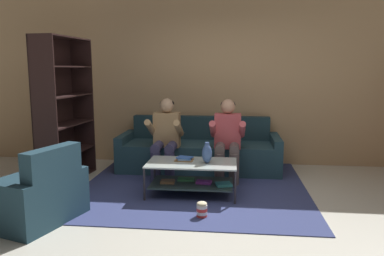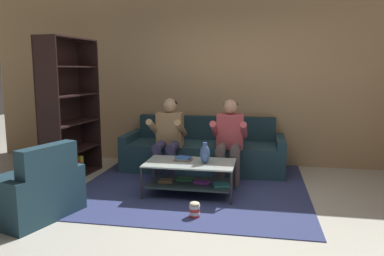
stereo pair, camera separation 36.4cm
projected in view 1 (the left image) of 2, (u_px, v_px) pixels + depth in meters
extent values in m
plane|color=beige|center=(215.00, 217.00, 4.06)|extent=(16.80, 16.80, 0.00)
cube|color=tan|center=(222.00, 77.00, 6.25)|extent=(8.40, 0.12, 2.90)
cube|color=#213D48|center=(199.00, 156.00, 5.92)|extent=(2.24, 0.87, 0.44)
cube|color=#1C343D|center=(201.00, 127.00, 6.20)|extent=(2.24, 0.18, 0.38)
cube|color=#213D48|center=(126.00, 151.00, 6.04)|extent=(0.13, 0.87, 0.56)
cube|color=#213D48|center=(275.00, 154.00, 5.79)|extent=(0.13, 0.87, 0.56)
cylinder|color=#393659|center=(156.00, 167.00, 5.25)|extent=(0.14, 0.14, 0.44)
cylinder|color=#393659|center=(170.00, 168.00, 5.23)|extent=(0.14, 0.14, 0.44)
cylinder|color=#393659|center=(158.00, 146.00, 5.38)|extent=(0.14, 0.42, 0.14)
cylinder|color=#393659|center=(171.00, 147.00, 5.36)|extent=(0.14, 0.42, 0.14)
cube|color=#A17F56|center=(167.00, 130.00, 5.54)|extent=(0.38, 0.22, 0.51)
cylinder|color=#A17F56|center=(151.00, 128.00, 5.38)|extent=(0.09, 0.49, 0.31)
cylinder|color=#A17F56|center=(179.00, 128.00, 5.34)|extent=(0.09, 0.49, 0.31)
sphere|color=tan|center=(167.00, 106.00, 5.49)|extent=(0.21, 0.21, 0.21)
ellipsoid|color=black|center=(167.00, 104.00, 5.50)|extent=(0.21, 0.21, 0.13)
cylinder|color=#5C4E4D|center=(219.00, 169.00, 5.15)|extent=(0.14, 0.14, 0.44)
cylinder|color=#5C4E4D|center=(234.00, 170.00, 5.13)|extent=(0.14, 0.14, 0.44)
cylinder|color=#5C4E4D|center=(220.00, 148.00, 5.29)|extent=(0.14, 0.42, 0.14)
cylinder|color=#5C4E4D|center=(234.00, 148.00, 5.27)|extent=(0.14, 0.42, 0.14)
cube|color=#BD4A52|center=(228.00, 131.00, 5.45)|extent=(0.38, 0.22, 0.51)
cylinder|color=#BD4A52|center=(213.00, 129.00, 5.29)|extent=(0.09, 0.49, 0.31)
cylinder|color=#BD4A52|center=(242.00, 130.00, 5.24)|extent=(0.09, 0.49, 0.31)
sphere|color=tan|center=(228.00, 106.00, 5.39)|extent=(0.21, 0.21, 0.21)
ellipsoid|color=black|center=(228.00, 105.00, 5.41)|extent=(0.21, 0.21, 0.13)
cube|color=#B5C5C0|center=(192.00, 163.00, 4.72)|extent=(1.12, 0.63, 0.02)
cube|color=#2D413F|center=(192.00, 183.00, 4.76)|extent=(1.03, 0.58, 0.02)
cylinder|color=#2E2A2E|center=(144.00, 184.00, 4.52)|extent=(0.03, 0.03, 0.42)
cylinder|color=#2E2A2E|center=(235.00, 187.00, 4.40)|extent=(0.03, 0.03, 0.42)
cylinder|color=#2E2A2E|center=(154.00, 171.00, 5.11)|extent=(0.03, 0.03, 0.42)
cylinder|color=#2E2A2E|center=(235.00, 173.00, 4.99)|extent=(0.03, 0.03, 0.42)
cube|color=#986C46|center=(168.00, 182.00, 4.75)|extent=(0.18, 0.15, 0.03)
cube|color=#3A884E|center=(186.00, 179.00, 4.86)|extent=(0.22, 0.14, 0.03)
cube|color=purple|center=(204.00, 182.00, 4.73)|extent=(0.20, 0.13, 0.03)
cube|color=teal|center=(224.00, 184.00, 4.63)|extent=(0.22, 0.21, 0.03)
cube|color=navy|center=(195.00, 182.00, 5.27)|extent=(3.00, 3.19, 0.01)
cube|color=slate|center=(195.00, 182.00, 5.27)|extent=(1.65, 1.75, 0.00)
ellipsoid|color=#38528B|center=(207.00, 154.00, 4.66)|extent=(0.13, 0.13, 0.24)
cylinder|color=#38528B|center=(207.00, 144.00, 4.64)|extent=(0.06, 0.06, 0.05)
cube|color=#9E744B|center=(184.00, 160.00, 4.80)|extent=(0.24, 0.18, 0.02)
cube|color=#6D8FB6|center=(185.00, 159.00, 4.79)|extent=(0.17, 0.15, 0.02)
cube|color=#2F59AF|center=(185.00, 157.00, 4.78)|extent=(0.22, 0.18, 0.02)
cube|color=black|center=(44.00, 114.00, 4.79)|extent=(0.36, 0.05, 2.03)
cube|color=black|center=(83.00, 106.00, 5.81)|extent=(0.36, 0.05, 2.03)
cube|color=black|center=(54.00, 110.00, 5.33)|extent=(0.11, 1.07, 2.03)
cube|color=black|center=(69.00, 178.00, 5.46)|extent=(0.44, 1.06, 0.02)
cube|color=black|center=(67.00, 152.00, 5.40)|extent=(0.44, 1.06, 0.02)
cube|color=black|center=(66.00, 124.00, 5.33)|extent=(0.44, 1.06, 0.02)
cube|color=black|center=(64.00, 96.00, 5.27)|extent=(0.44, 1.06, 0.02)
cube|color=black|center=(63.00, 67.00, 5.21)|extent=(0.44, 1.06, 0.02)
cube|color=black|center=(61.00, 38.00, 5.15)|extent=(0.44, 1.06, 0.02)
cube|color=#3A9043|center=(52.00, 179.00, 4.96)|extent=(0.25, 0.06, 0.26)
cube|color=#20242D|center=(53.00, 175.00, 5.01)|extent=(0.30, 0.07, 0.31)
cube|color=#37834A|center=(54.00, 173.00, 5.06)|extent=(0.31, 0.07, 0.34)
cube|color=#ADA83A|center=(57.00, 176.00, 5.12)|extent=(0.29, 0.07, 0.23)
cube|color=#328349|center=(61.00, 171.00, 5.17)|extent=(0.24, 0.07, 0.34)
cube|color=silver|center=(61.00, 173.00, 5.23)|extent=(0.30, 0.06, 0.25)
cube|color=gold|center=(64.00, 173.00, 5.26)|extent=(0.25, 0.05, 0.24)
cube|color=#21202A|center=(64.00, 170.00, 5.30)|extent=(0.29, 0.06, 0.32)
cube|color=red|center=(68.00, 171.00, 5.35)|extent=(0.26, 0.07, 0.25)
cube|color=gold|center=(67.00, 168.00, 5.40)|extent=(0.33, 0.06, 0.31)
cube|color=#B7B647|center=(71.00, 168.00, 5.44)|extent=(0.26, 0.05, 0.30)
cube|color=#1E3948|center=(31.00, 201.00, 3.95)|extent=(0.98, 0.89, 0.42)
cube|color=#1E3948|center=(53.00, 167.00, 3.76)|extent=(0.35, 0.70, 0.39)
cube|color=#1E3948|center=(57.00, 186.00, 4.30)|extent=(0.82, 0.35, 0.52)
cylinder|color=red|center=(202.00, 216.00, 4.05)|extent=(0.12, 0.12, 0.04)
cylinder|color=white|center=(202.00, 213.00, 4.04)|extent=(0.12, 0.12, 0.04)
cylinder|color=red|center=(202.00, 209.00, 4.03)|extent=(0.12, 0.12, 0.04)
cylinder|color=white|center=(202.00, 206.00, 4.03)|extent=(0.12, 0.12, 0.04)
ellipsoid|color=beige|center=(202.00, 204.00, 4.02)|extent=(0.11, 0.11, 0.04)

